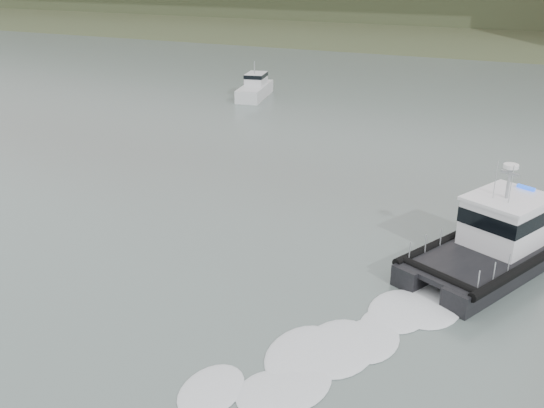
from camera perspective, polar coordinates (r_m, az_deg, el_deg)
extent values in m
plane|color=#4E5D59|center=(22.16, -6.67, -13.04)|extent=(400.00, 400.00, 0.00)
cube|color=#334025|center=(108.49, 19.91, 14.14)|extent=(500.00, 44.72, 16.25)
cube|color=black|center=(29.36, 18.21, -3.90)|extent=(5.34, 9.50, 1.09)
cube|color=black|center=(28.33, 22.35, -5.47)|extent=(5.34, 9.50, 1.09)
cube|color=black|center=(28.28, 19.88, -4.17)|extent=(6.97, 9.33, 0.23)
cube|color=white|center=(28.55, 21.12, -1.55)|extent=(3.85, 4.11, 2.08)
cube|color=black|center=(28.42, 21.22, -0.86)|extent=(3.93, 4.18, 0.68)
cube|color=white|center=(28.15, 21.43, 0.53)|extent=(4.10, 4.35, 0.14)
cylinder|color=#93969B|center=(27.68, 21.36, 1.83)|extent=(0.14, 0.14, 1.63)
cylinder|color=white|center=(27.44, 21.58, 3.33)|extent=(0.63, 0.63, 0.16)
cube|color=silver|center=(60.37, -1.64, 10.50)|extent=(3.45, 6.87, 1.31)
cube|color=silver|center=(60.68, -1.52, 11.61)|extent=(2.24, 2.92, 1.31)
cube|color=black|center=(60.61, -1.52, 12.02)|extent=(2.30, 2.98, 0.38)
cylinder|color=#93969B|center=(59.95, -1.66, 12.65)|extent=(0.09, 0.09, 1.31)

